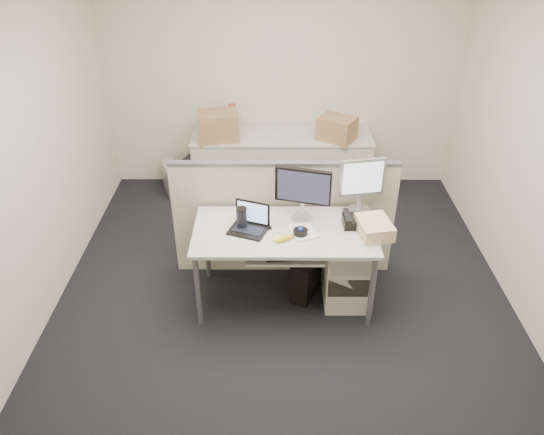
{
  "coord_description": "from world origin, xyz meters",
  "views": [
    {
      "loc": [
        -0.09,
        -3.62,
        3.13
      ],
      "look_at": [
        -0.1,
        0.15,
        0.76
      ],
      "focal_mm": 35.0,
      "sensor_mm": 36.0,
      "label": 1
    }
  ],
  "objects_px": {
    "monitor_main": "(303,194)",
    "laptop": "(248,220)",
    "desk": "(285,237)",
    "desk_phone": "(357,221)"
  },
  "relations": [
    {
      "from": "desk",
      "to": "monitor_main",
      "type": "relative_size",
      "value": 3.21
    },
    {
      "from": "laptop",
      "to": "desk_phone",
      "type": "bearing_deg",
      "value": 26.52
    },
    {
      "from": "desk_phone",
      "to": "laptop",
      "type": "bearing_deg",
      "value": -175.06
    },
    {
      "from": "laptop",
      "to": "desk_phone",
      "type": "height_order",
      "value": "laptop"
    },
    {
      "from": "monitor_main",
      "to": "laptop",
      "type": "xyz_separation_m",
      "value": [
        -0.45,
        -0.2,
        -0.12
      ]
    },
    {
      "from": "desk",
      "to": "desk_phone",
      "type": "bearing_deg",
      "value": 7.59
    },
    {
      "from": "monitor_main",
      "to": "desk_phone",
      "type": "relative_size",
      "value": 2.03
    },
    {
      "from": "monitor_main",
      "to": "desk_phone",
      "type": "bearing_deg",
      "value": 2.26
    },
    {
      "from": "laptop",
      "to": "desk_phone",
      "type": "distance_m",
      "value": 0.91
    },
    {
      "from": "desk",
      "to": "laptop",
      "type": "relative_size",
      "value": 5.06
    }
  ]
}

